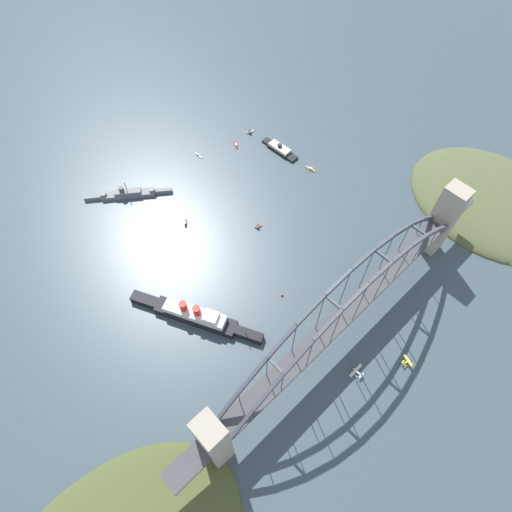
{
  "coord_description": "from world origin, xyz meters",
  "views": [
    {
      "loc": [
        -116.76,
        -44.18,
        273.5
      ],
      "look_at": [
        0.0,
        79.41,
        8.0
      ],
      "focal_mm": 30.19,
      "sensor_mm": 36.0,
      "label": 1
    }
  ],
  "objects_px": {
    "seaplane_taxiing_near_bridge": "(407,362)",
    "naval_cruiser": "(127,194)",
    "small_boat_1": "(311,169)",
    "small_boat_4": "(236,145)",
    "harbor_arch_bridge": "(345,312)",
    "small_boat_2": "(198,155)",
    "small_boat_5": "(249,129)",
    "small_boat_0": "(257,225)",
    "seaplane_second_in_formation": "(356,372)",
    "ocean_liner": "(195,315)",
    "channel_marker_buoy": "(282,295)",
    "small_boat_3": "(186,223)",
    "harbor_ferry_steamer": "(280,149)"
  },
  "relations": [
    {
      "from": "harbor_arch_bridge",
      "to": "naval_cruiser",
      "type": "relative_size",
      "value": 4.53
    },
    {
      "from": "small_boat_1",
      "to": "small_boat_3",
      "type": "height_order",
      "value": "small_boat_3"
    },
    {
      "from": "naval_cruiser",
      "to": "small_boat_0",
      "type": "xyz_separation_m",
      "value": [
        55.72,
        -97.22,
        0.7
      ]
    },
    {
      "from": "small_boat_5",
      "to": "channel_marker_buoy",
      "type": "distance_m",
      "value": 171.66
    },
    {
      "from": "harbor_arch_bridge",
      "to": "small_boat_2",
      "type": "bearing_deg",
      "value": 78.71
    },
    {
      "from": "ocean_liner",
      "to": "small_boat_5",
      "type": "xyz_separation_m",
      "value": [
        154.57,
        111.78,
        -0.78
      ]
    },
    {
      "from": "small_boat_0",
      "to": "small_boat_2",
      "type": "height_order",
      "value": "small_boat_0"
    },
    {
      "from": "harbor_arch_bridge",
      "to": "small_boat_4",
      "type": "bearing_deg",
      "value": 68.43
    },
    {
      "from": "seaplane_second_in_formation",
      "to": "small_boat_3",
      "type": "height_order",
      "value": "seaplane_second_in_formation"
    },
    {
      "from": "naval_cruiser",
      "to": "small_boat_3",
      "type": "xyz_separation_m",
      "value": [
        16.6,
        -55.81,
        -1.86
      ]
    },
    {
      "from": "harbor_arch_bridge",
      "to": "small_boat_4",
      "type": "relative_size",
      "value": 29.75
    },
    {
      "from": "small_boat_0",
      "to": "seaplane_taxiing_near_bridge",
      "type": "bearing_deg",
      "value": -92.0
    },
    {
      "from": "harbor_arch_bridge",
      "to": "small_boat_2",
      "type": "relative_size",
      "value": 29.58
    },
    {
      "from": "small_boat_5",
      "to": "seaplane_taxiing_near_bridge",
      "type": "bearing_deg",
      "value": -107.94
    },
    {
      "from": "small_boat_2",
      "to": "seaplane_taxiing_near_bridge",
      "type": "bearing_deg",
      "value": -95.06
    },
    {
      "from": "small_boat_0",
      "to": "small_boat_4",
      "type": "height_order",
      "value": "small_boat_0"
    },
    {
      "from": "harbor_arch_bridge",
      "to": "small_boat_1",
      "type": "height_order",
      "value": "harbor_arch_bridge"
    },
    {
      "from": "naval_cruiser",
      "to": "seaplane_taxiing_near_bridge",
      "type": "bearing_deg",
      "value": -78.26
    },
    {
      "from": "naval_cruiser",
      "to": "small_boat_3",
      "type": "height_order",
      "value": "naval_cruiser"
    },
    {
      "from": "seaplane_second_in_formation",
      "to": "small_boat_0",
      "type": "xyz_separation_m",
      "value": [
        34.0,
        127.84,
        1.4
      ]
    },
    {
      "from": "harbor_arch_bridge",
      "to": "small_boat_1",
      "type": "distance_m",
      "value": 155.9
    },
    {
      "from": "naval_cruiser",
      "to": "harbor_ferry_steamer",
      "type": "relative_size",
      "value": 1.59
    },
    {
      "from": "small_boat_5",
      "to": "small_boat_1",
      "type": "bearing_deg",
      "value": -84.62
    },
    {
      "from": "ocean_liner",
      "to": "small_boat_5",
      "type": "height_order",
      "value": "ocean_liner"
    },
    {
      "from": "small_boat_1",
      "to": "small_boat_0",
      "type": "bearing_deg",
      "value": -169.89
    },
    {
      "from": "harbor_ferry_steamer",
      "to": "small_boat_2",
      "type": "xyz_separation_m",
      "value": [
        -57.02,
        45.4,
        -1.41
      ]
    },
    {
      "from": "naval_cruiser",
      "to": "small_boat_1",
      "type": "height_order",
      "value": "naval_cruiser"
    },
    {
      "from": "small_boat_4",
      "to": "seaplane_taxiing_near_bridge",
      "type": "bearing_deg",
      "value": -103.46
    },
    {
      "from": "seaplane_second_in_formation",
      "to": "small_boat_2",
      "type": "bearing_deg",
      "value": 77.24
    },
    {
      "from": "seaplane_taxiing_near_bridge",
      "to": "naval_cruiser",
      "type": "bearing_deg",
      "value": 101.74
    },
    {
      "from": "naval_cruiser",
      "to": "seaplane_taxiing_near_bridge",
      "type": "distance_m",
      "value": 248.83
    },
    {
      "from": "small_boat_0",
      "to": "small_boat_4",
      "type": "xyz_separation_m",
      "value": [
        49.16,
        80.33,
        -2.72
      ]
    },
    {
      "from": "ocean_liner",
      "to": "small_boat_0",
      "type": "bearing_deg",
      "value": 17.95
    },
    {
      "from": "ocean_liner",
      "to": "small_boat_4",
      "type": "xyz_separation_m",
      "value": [
        134.15,
        107.87,
        -4.5
      ]
    },
    {
      "from": "small_boat_1",
      "to": "small_boat_5",
      "type": "xyz_separation_m",
      "value": [
        -6.65,
        70.65,
        3.63
      ]
    },
    {
      "from": "small_boat_3",
      "to": "ocean_liner",
      "type": "bearing_deg",
      "value": -123.62
    },
    {
      "from": "small_boat_0",
      "to": "seaplane_second_in_formation",
      "type": "bearing_deg",
      "value": -104.89
    },
    {
      "from": "harbor_ferry_steamer",
      "to": "seaplane_second_in_formation",
      "type": "bearing_deg",
      "value": -121.34
    },
    {
      "from": "ocean_liner",
      "to": "seaplane_taxiing_near_bridge",
      "type": "relative_size",
      "value": 9.75
    },
    {
      "from": "small_boat_4",
      "to": "small_boat_5",
      "type": "xyz_separation_m",
      "value": [
        20.42,
        3.91,
        3.72
      ]
    },
    {
      "from": "ocean_liner",
      "to": "seaplane_second_in_formation",
      "type": "bearing_deg",
      "value": -63.05
    },
    {
      "from": "small_boat_5",
      "to": "harbor_ferry_steamer",
      "type": "bearing_deg",
      "value": -84.33
    },
    {
      "from": "seaplane_taxiing_near_bridge",
      "to": "seaplane_second_in_formation",
      "type": "height_order",
      "value": "seaplane_taxiing_near_bridge"
    },
    {
      "from": "small_boat_1",
      "to": "small_boat_4",
      "type": "height_order",
      "value": "small_boat_1"
    },
    {
      "from": "harbor_arch_bridge",
      "to": "ocean_liner",
      "type": "height_order",
      "value": "harbor_arch_bridge"
    },
    {
      "from": "naval_cruiser",
      "to": "harbor_ferry_steamer",
      "type": "bearing_deg",
      "value": -20.84
    },
    {
      "from": "small_boat_1",
      "to": "harbor_arch_bridge",
      "type": "bearing_deg",
      "value": -130.63
    },
    {
      "from": "ocean_liner",
      "to": "naval_cruiser",
      "type": "xyz_separation_m",
      "value": [
        29.26,
        124.76,
        -2.48
      ]
    },
    {
      "from": "small_boat_0",
      "to": "small_boat_1",
      "type": "bearing_deg",
      "value": 10.11
    },
    {
      "from": "seaplane_second_in_formation",
      "to": "naval_cruiser",
      "type": "bearing_deg",
      "value": 95.51
    }
  ]
}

